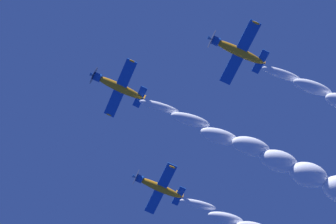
% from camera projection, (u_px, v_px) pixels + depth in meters
% --- Properties ---
extents(airplane_lead, '(8.98, 8.11, 2.99)m').
position_uv_depth(airplane_lead, '(117.00, 87.00, 74.51)').
color(airplane_lead, orange).
extents(airplane_left_wingman, '(8.98, 8.11, 2.91)m').
position_uv_depth(airplane_left_wingman, '(237.00, 51.00, 69.80)').
color(airplane_left_wingman, orange).
extents(airplane_right_wingman, '(8.97, 8.11, 2.92)m').
position_uv_depth(airplane_right_wingman, '(158.00, 187.00, 80.35)').
color(airplane_right_wingman, orange).
extents(smoke_trail_lead, '(4.73, 37.53, 8.75)m').
position_uv_depth(smoke_trail_lead, '(310.00, 176.00, 75.84)').
color(smoke_trail_lead, white).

